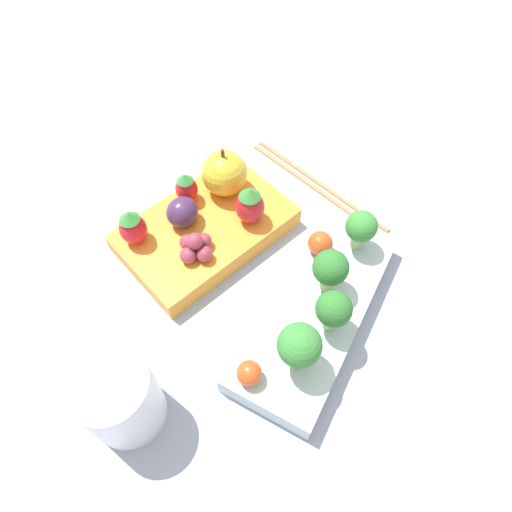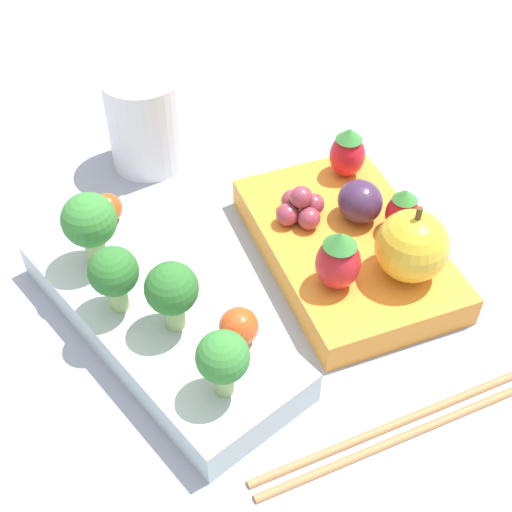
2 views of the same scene
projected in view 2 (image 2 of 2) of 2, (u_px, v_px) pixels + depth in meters
ground_plane at (247, 294)px, 0.54m from camera, size 4.00×4.00×0.00m
bento_box_savoury at (157, 314)px, 0.50m from camera, size 0.24×0.13×0.03m
bento_box_fruit at (346, 247)px, 0.55m from camera, size 0.20×0.15×0.03m
broccoli_floret_0 at (223, 359)px, 0.42m from camera, size 0.03×0.03×0.05m
broccoli_floret_1 at (172, 291)px, 0.45m from camera, size 0.04×0.04×0.05m
broccoli_floret_2 at (90, 222)px, 0.49m from camera, size 0.04×0.04×0.06m
broccoli_floret_3 at (114, 274)px, 0.47m from camera, size 0.03×0.03×0.05m
cherry_tomato_0 at (108, 208)px, 0.54m from camera, size 0.02×0.02×0.02m
cherry_tomato_1 at (239, 327)px, 0.46m from camera, size 0.03×0.03×0.03m
apple at (412, 246)px, 0.50m from camera, size 0.05×0.05×0.06m
strawberry_0 at (348, 153)px, 0.58m from camera, size 0.03×0.03×0.04m
strawberry_1 at (338, 260)px, 0.49m from camera, size 0.03×0.03×0.05m
strawberry_2 at (402, 211)px, 0.53m from camera, size 0.03×0.03×0.04m
plum at (360, 201)px, 0.55m from camera, size 0.04×0.03×0.03m
grape_cluster at (301, 207)px, 0.55m from camera, size 0.04×0.04×0.03m
drinking_cup at (145, 121)px, 0.62m from camera, size 0.07×0.07×0.09m
chopsticks_pair at (403, 427)px, 0.45m from camera, size 0.04×0.21×0.01m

